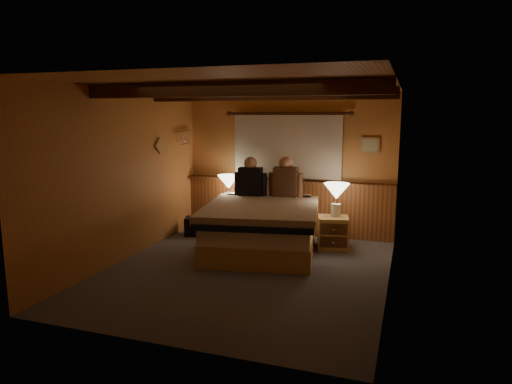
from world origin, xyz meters
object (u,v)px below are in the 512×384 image
at_px(lamp_right, 337,193).
at_px(person_left, 250,180).
at_px(lamp_left, 229,184).
at_px(person_right, 286,180).
at_px(bed, 262,226).
at_px(nightstand_right, 333,233).
at_px(nightstand_left, 229,218).
at_px(duffel_bag, 200,226).

relative_size(lamp_right, person_left, 0.77).
relative_size(lamp_left, person_right, 0.72).
xyz_separation_m(bed, person_right, (0.16, 0.75, 0.61)).
xyz_separation_m(nightstand_right, person_left, (-1.42, 0.21, 0.73)).
bearing_deg(bed, person_left, 112.56).
bearing_deg(lamp_left, bed, -42.91).
bearing_deg(bed, lamp_right, 15.58).
bearing_deg(lamp_left, person_left, -18.93).
distance_m(person_left, person_right, 0.58).
xyz_separation_m(bed, lamp_left, (-0.88, 0.81, 0.49)).
xyz_separation_m(nightstand_left, person_left, (0.46, -0.16, 0.72)).
height_order(lamp_left, duffel_bag, lamp_left).
distance_m(bed, lamp_left, 1.29).
relative_size(nightstand_left, person_left, 0.78).
bearing_deg(lamp_right, nightstand_left, 170.19).
distance_m(nightstand_left, duffel_bag, 0.51).
xyz_separation_m(nightstand_right, lamp_left, (-1.87, 0.37, 0.62)).
bearing_deg(nightstand_right, person_left, 159.60).
distance_m(lamp_left, duffel_bag, 0.87).
distance_m(bed, nightstand_right, 1.10).
distance_m(nightstand_right, duffel_bag, 2.27).
height_order(lamp_left, person_left, person_left).
relative_size(nightstand_left, person_right, 0.75).
distance_m(lamp_left, person_left, 0.49).
bearing_deg(person_left, bed, -63.19).
distance_m(bed, duffel_bag, 1.39).
relative_size(lamp_left, lamp_right, 0.96).
bearing_deg(duffel_bag, bed, -38.49).
relative_size(bed, lamp_left, 4.74).
bearing_deg(duffel_bag, nightstand_right, -18.31).
height_order(person_left, duffel_bag, person_left).
bearing_deg(nightstand_left, person_right, -8.10).
xyz_separation_m(lamp_right, person_right, (-0.87, 0.26, 0.13)).
height_order(nightstand_left, lamp_right, lamp_right).
bearing_deg(nightstand_right, lamp_right, 41.46).
bearing_deg(nightstand_left, lamp_right, -13.87).
relative_size(nightstand_right, lamp_right, 1.02).
distance_m(bed, nightstand_left, 1.21).
height_order(lamp_right, person_left, person_left).
height_order(nightstand_right, person_right, person_right).
distance_m(nightstand_right, lamp_right, 0.61).
bearing_deg(person_right, lamp_right, -18.89).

